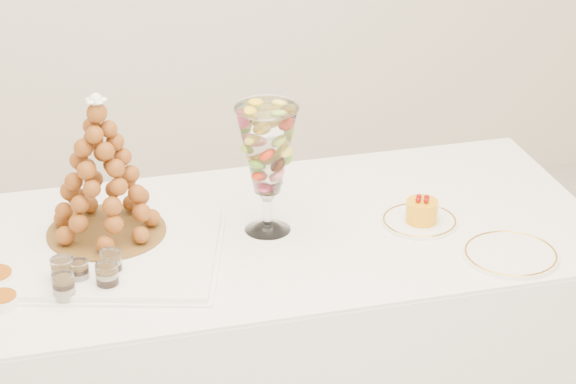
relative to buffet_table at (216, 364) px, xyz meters
name	(u,v)px	position (x,y,z in m)	size (l,w,h in m)	color
buffet_table	(216,364)	(0.00, 0.00, 0.00)	(2.20, 0.95, 0.83)	white
lace_tray	(94,253)	(-0.32, 0.00, 0.42)	(0.64, 0.48, 0.02)	white
macaron_vase	(267,152)	(0.16, 0.01, 0.65)	(0.17, 0.17, 0.36)	white
cake_plate	(419,221)	(0.58, -0.07, 0.42)	(0.21, 0.21, 0.01)	white
spare_plate	(511,255)	(0.74, -0.32, 0.42)	(0.25, 0.25, 0.01)	white
verrine_a	(63,272)	(-0.41, -0.13, 0.45)	(0.06, 0.06, 0.08)	white
verrine_b	(79,273)	(-0.37, -0.14, 0.45)	(0.05, 0.05, 0.07)	white
verrine_c	(111,264)	(-0.29, -0.12, 0.45)	(0.05, 0.05, 0.07)	white
verrine_d	(64,288)	(-0.42, -0.20, 0.45)	(0.06, 0.06, 0.08)	white
verrine_e	(107,278)	(-0.31, -0.19, 0.45)	(0.06, 0.06, 0.08)	white
ramekin_front	(2,301)	(-0.57, -0.18, 0.43)	(0.08, 0.08, 0.03)	white
croquembouche	(101,167)	(-0.27, 0.08, 0.63)	(0.32, 0.32, 0.40)	brown
mousse_cake	(422,211)	(0.58, -0.08, 0.46)	(0.09, 0.09, 0.08)	#F2A00B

